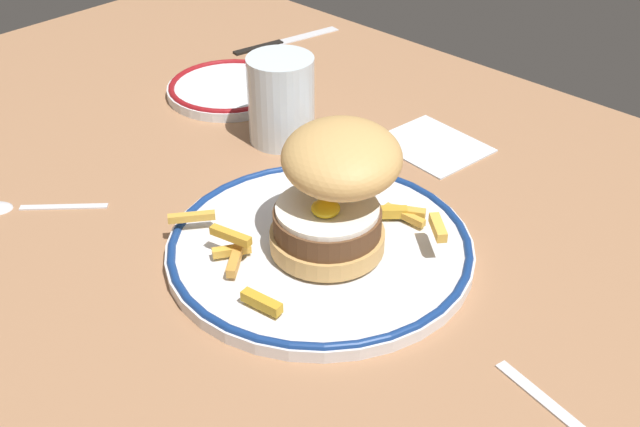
% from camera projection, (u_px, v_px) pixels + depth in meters
% --- Properties ---
extents(ground_plane, '(1.37, 1.02, 0.04)m').
position_uv_depth(ground_plane, '(257.00, 263.00, 0.76)').
color(ground_plane, '#9D6F4D').
extents(dinner_plate, '(0.29, 0.29, 0.02)m').
position_uv_depth(dinner_plate, '(320.00, 246.00, 0.74)').
color(dinner_plate, silver).
rests_on(dinner_plate, ground_plane).
extents(burger, '(0.16, 0.16, 0.12)m').
position_uv_depth(burger, '(335.00, 189.00, 0.70)').
color(burger, tan).
rests_on(burger, dinner_plate).
extents(fries_pile, '(0.22, 0.21, 0.03)m').
position_uv_depth(fries_pile, '(321.00, 231.00, 0.73)').
color(fries_pile, gold).
rests_on(fries_pile, dinner_plate).
extents(water_glass, '(0.08, 0.08, 0.10)m').
position_uv_depth(water_glass, '(281.00, 104.00, 0.90)').
color(water_glass, silver).
rests_on(water_glass, ground_plane).
extents(side_plate, '(0.16, 0.16, 0.02)m').
position_uv_depth(side_plate, '(230.00, 88.00, 1.02)').
color(side_plate, silver).
rests_on(side_plate, ground_plane).
extents(fork, '(0.14, 0.04, 0.00)m').
position_uv_depth(fork, '(576.00, 425.00, 0.57)').
color(fork, silver).
rests_on(fork, ground_plane).
extents(knife, '(0.05, 0.18, 0.01)m').
position_uv_depth(knife, '(279.00, 42.00, 1.17)').
color(knife, black).
rests_on(knife, ground_plane).
extents(spoon, '(0.10, 0.11, 0.01)m').
position_uv_depth(spoon, '(9.00, 206.00, 0.80)').
color(spoon, silver).
rests_on(spoon, ground_plane).
extents(napkin, '(0.12, 0.11, 0.00)m').
position_uv_depth(napkin, '(432.00, 145.00, 0.91)').
color(napkin, silver).
rests_on(napkin, ground_plane).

